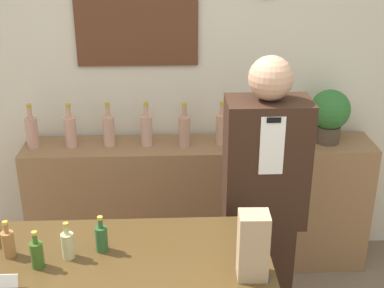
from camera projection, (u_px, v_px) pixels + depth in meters
back_wall at (179, 76)px, 3.67m from camera, size 5.20×0.09×2.70m
back_shelf at (199, 205)px, 3.80m from camera, size 2.38×0.36×0.95m
shopkeeper at (263, 210)px, 2.96m from camera, size 0.44×0.28×1.74m
potted_plant at (330, 113)px, 3.57m from camera, size 0.27×0.27×0.37m
paper_bag at (253, 246)px, 2.18m from camera, size 0.13×0.11×0.30m
tape_dispenser at (258, 274)px, 2.22m from camera, size 0.09×0.06×0.07m
price_card_right at (7, 281)px, 2.16m from camera, size 0.09×0.02×0.06m
counter_bottle_1 at (8, 243)px, 2.35m from camera, size 0.06×0.06×0.18m
counter_bottle_2 at (37, 254)px, 2.27m from camera, size 0.06×0.06×0.18m
counter_bottle_3 at (68, 245)px, 2.34m from camera, size 0.06×0.06×0.18m
counter_bottle_4 at (101, 238)px, 2.39m from camera, size 0.06×0.06×0.18m
shelf_bottle_0 at (32, 131)px, 3.52m from camera, size 0.08×0.08×0.30m
shelf_bottle_1 at (70, 131)px, 3.53m from camera, size 0.08×0.08×0.30m
shelf_bottle_2 at (109, 130)px, 3.55m from camera, size 0.08×0.08×0.30m
shelf_bottle_3 at (147, 129)px, 3.56m from camera, size 0.08×0.08×0.30m
shelf_bottle_4 at (184, 130)px, 3.55m from camera, size 0.08×0.08×0.30m
shelf_bottle_5 at (222, 128)px, 3.58m from camera, size 0.08×0.08×0.30m
shelf_bottle_6 at (259, 127)px, 3.60m from camera, size 0.08×0.08×0.30m
shelf_bottle_7 at (296, 127)px, 3.60m from camera, size 0.08×0.08×0.30m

